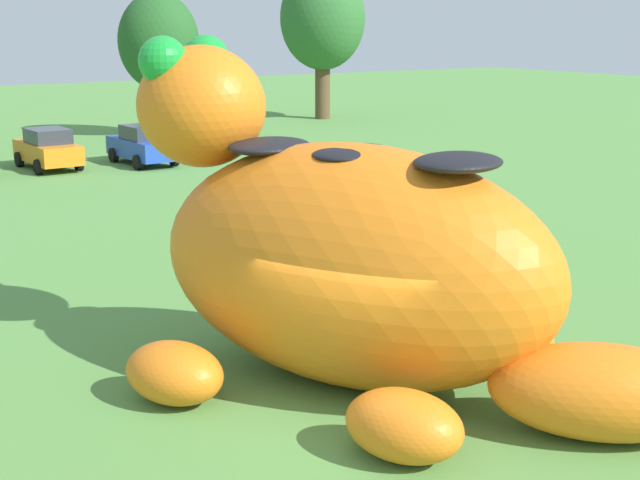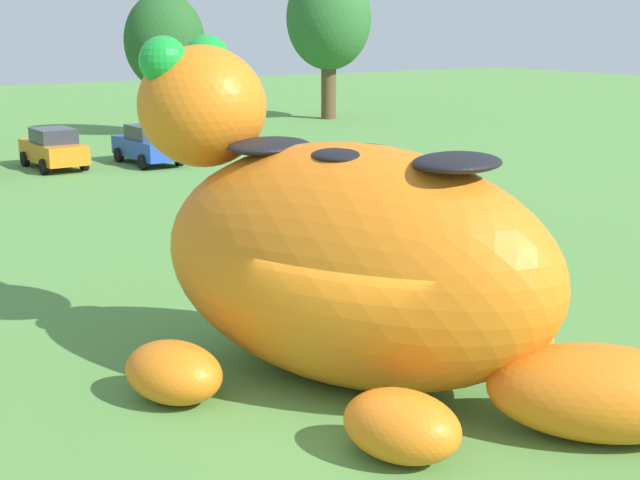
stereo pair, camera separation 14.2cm
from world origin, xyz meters
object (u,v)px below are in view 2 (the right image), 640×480
Objects in this scene: spectator_wandering at (350,179)px; car_blue at (148,145)px; giant_inflatable_creature at (353,261)px; car_orange at (53,148)px; spectator_near_inflatable at (438,205)px; spectator_mid_field at (377,234)px.

car_blue is at bearing 101.92° from spectator_wandering.
giant_inflatable_creature is at bearing -124.24° from spectator_wandering.
car_orange is 14.45m from spectator_wandering.
spectator_wandering is at bearing 87.24° from spectator_near_inflatable.
spectator_near_inflatable is at bearing -71.12° from car_orange.
giant_inflatable_creature is 25.38m from car_blue.
giant_inflatable_creature is 11.46m from spectator_near_inflatable.
spectator_near_inflatable is at bearing 42.59° from giant_inflatable_creature.
spectator_mid_field and spectator_wandering have the same top height.
giant_inflatable_creature is at bearing -129.36° from spectator_mid_field.
car_blue reaches higher than spectator_wandering.
giant_inflatable_creature reaches higher than spectator_mid_field.
car_blue is 2.45× the size of spectator_mid_field.
spectator_near_inflatable is at bearing -92.76° from spectator_wandering.
giant_inflatable_creature is at bearing -95.02° from car_orange.
spectator_mid_field is 8.04m from spectator_wandering.
giant_inflatable_creature is 5.82× the size of spectator_wandering.
car_orange is 20.10m from spectator_mid_field.
giant_inflatable_creature is 15.38m from spectator_wandering.
spectator_mid_field is 1.00× the size of spectator_wandering.
spectator_wandering is (2.52, -11.93, -0.01)m from car_blue.
car_blue is at bearing 97.68° from spectator_near_inflatable.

